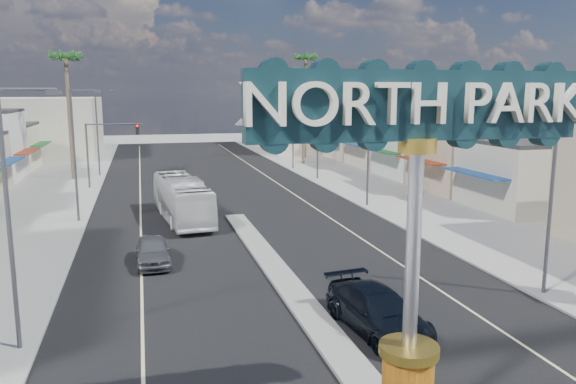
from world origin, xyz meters
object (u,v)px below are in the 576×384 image
streetlight_l_mid (77,149)px  traffic_signal_right (300,138)px  streetlight_l_far (99,128)px  city_bus (182,199)px  suv_right (377,310)px  palm_right_mid (304,77)px  palm_right_far (306,64)px  streetlight_r_mid (366,142)px  palm_left_far (66,64)px  car_parked_left (153,251)px  streetlight_r_far (292,125)px  gateway_sign (415,215)px  streetlight_l_near (13,207)px  streetlight_r_near (549,182)px  traffic_signal_left (108,142)px

streetlight_l_mid → traffic_signal_right: bearing=35.5°
streetlight_l_far → city_bus: (6.78, -22.99, -3.57)m
streetlight_l_far → suv_right: streetlight_l_far is taller
streetlight_l_mid → palm_right_mid: palm_right_mid is taller
streetlight_l_far → palm_right_far: bearing=21.5°
streetlight_r_mid → palm_left_far: bearing=139.5°
palm_left_far → palm_right_far: size_ratio=0.93×
streetlight_l_far → car_parked_left: 33.62m
streetlight_r_far → suv_right: bearing=-100.9°
suv_right → gateway_sign: bearing=-114.1°
gateway_sign → streetlight_l_near: gateway_sign is taller
streetlight_l_near → streetlight_l_mid: size_ratio=1.00×
gateway_sign → palm_left_far: (-13.00, 48.02, 5.57)m
streetlight_r_near → streetlight_r_far: (0.00, 42.00, 0.00)m
streetlight_r_far → traffic_signal_right: bearing=-98.9°
streetlight_l_mid → palm_right_far: bearing=51.5°
traffic_signal_left → palm_left_far: 10.14m
palm_right_far → suv_right: 56.37m
palm_right_far → traffic_signal_right: bearing=-107.9°
traffic_signal_right → palm_left_far: bearing=164.9°
traffic_signal_right → palm_right_far: (5.82, 18.01, 8.11)m
palm_right_mid → palm_right_far: 6.57m
streetlight_r_near → palm_right_far: 52.71m
palm_right_mid → city_bus: (-16.65, -26.99, -9.11)m
traffic_signal_right → suv_right: size_ratio=1.09×
streetlight_r_near → palm_right_mid: 46.40m
traffic_signal_left → streetlight_r_far: size_ratio=0.67×
streetlight_l_near → streetlight_l_mid: same height
streetlight_l_near → streetlight_l_mid: 20.00m
suv_right → palm_left_far: bearing=103.0°
car_parked_left → suv_right: bearing=-54.6°
streetlight_r_far → city_bus: streetlight_r_far is taller
streetlight_r_mid → palm_right_mid: size_ratio=0.74×
streetlight_l_far → gateway_sign: bearing=-78.2°
palm_right_mid → city_bus: bearing=-121.7°
streetlight_l_near → streetlight_l_mid: bearing=90.0°
traffic_signal_right → city_bus: bearing=-130.6°
traffic_signal_right → streetlight_l_near: 39.26m
streetlight_r_mid → car_parked_left: size_ratio=2.13×
streetlight_r_far → palm_right_far: (4.57, 10.00, 7.32)m
traffic_signal_left → streetlight_r_near: streetlight_r_near is taller
palm_right_far → suv_right: size_ratio=2.56×
traffic_signal_left → streetlight_r_far: 21.20m
traffic_signal_right → car_parked_left: 29.44m
palm_left_far → car_parked_left: 33.61m
streetlight_l_near → streetlight_r_mid: same height
gateway_sign → traffic_signal_right: (9.18, 42.02, -1.65)m
palm_right_far → suv_right: palm_right_far is taller
streetlight_l_far → car_parked_left: (4.53, -33.03, -4.35)m
gateway_sign → streetlight_l_near: 13.19m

